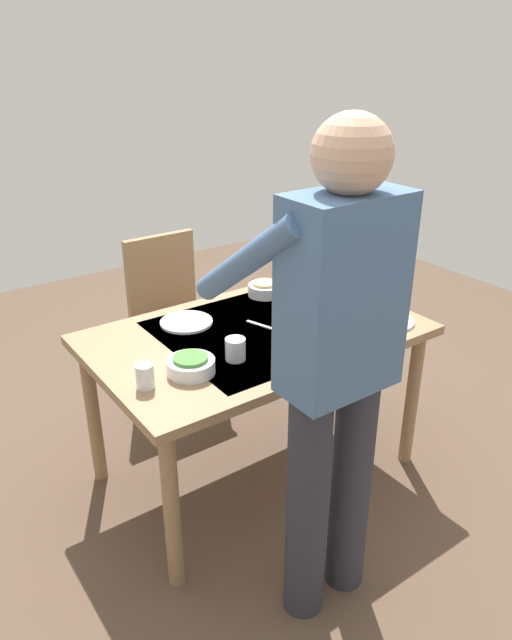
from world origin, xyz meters
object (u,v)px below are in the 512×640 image
object	(u,v)px
water_cup_near_left	(145,376)
water_cup_near_right	(235,349)
water_cup_far_left	(349,333)
wine_bottle	(323,297)
dining_table	(256,347)
side_bowl_bread	(264,289)
dinner_plate_near	(186,322)
side_bowl_salad	(191,365)
chair_near	(171,309)
dinner_plate_far	(388,321)
person_server	(334,359)
wine_glass_left	(330,309)
wine_glass_right	(326,263)
serving_bowl_pasta	(335,294)

from	to	relation	value
water_cup_near_left	water_cup_near_right	size ratio (longest dim) A/B	1.03
water_cup_far_left	wine_bottle	bearing A→B (deg)	-106.53
dining_table	wine_bottle	xyz separation A→B (m)	(-0.30, 0.08, 0.19)
water_cup_far_left	side_bowl_bread	xyz separation A→B (m)	(-0.03, -0.62, -0.02)
dinner_plate_near	side_bowl_salad	bearing A→B (deg)	62.97
water_cup_near_right	water_cup_far_left	bearing A→B (deg)	159.68
chair_near	water_cup_near_left	distance (m)	1.17
water_cup_near_left	water_cup_near_right	world-z (taller)	water_cup_near_left
side_bowl_bread	dinner_plate_far	xyz separation A→B (m)	(-0.26, 0.56, -0.03)
water_cup_near_right	side_bowl_bread	distance (m)	0.66
water_cup_near_left	dinner_plate_near	distance (m)	0.54
person_server	wine_glass_left	size ratio (longest dim) A/B	11.19
person_server	water_cup_near_left	distance (m)	0.70
wine_glass_left	wine_glass_right	world-z (taller)	same
wine_glass_left	water_cup_near_right	size ratio (longest dim) A/B	1.71
dining_table	side_bowl_bread	size ratio (longest dim) A/B	8.71
dinner_plate_far	wine_glass_left	bearing A→B (deg)	-16.18
wine_glass_left	water_cup_near_right	distance (m)	0.46
wine_glass_right	wine_bottle	bearing A→B (deg)	46.91
person_server	serving_bowl_pasta	size ratio (longest dim) A/B	5.63
wine_bottle	side_bowl_salad	world-z (taller)	wine_bottle
wine_glass_right	water_cup_near_left	world-z (taller)	wine_glass_right
chair_near	dinner_plate_near	size ratio (longest dim) A/B	3.96
water_cup_near_left	water_cup_far_left	xyz separation A→B (m)	(-0.82, 0.18, 0.01)
wine_bottle	dinner_plate_near	world-z (taller)	wine_bottle
water_cup_near_left	dinner_plate_near	size ratio (longest dim) A/B	0.40
wine_glass_left	water_cup_near_left	world-z (taller)	wine_glass_left
chair_near	serving_bowl_pasta	xyz separation A→B (m)	(-0.48, 0.77, 0.23)
dining_table	wine_glass_left	world-z (taller)	wine_glass_left
water_cup_near_left	dinner_plate_near	bearing A→B (deg)	-134.74
side_bowl_salad	wine_glass_right	bearing A→B (deg)	-158.26
wine_bottle	side_bowl_bread	world-z (taller)	wine_bottle
wine_glass_right	water_cup_near_right	size ratio (longest dim) A/B	1.71
wine_glass_right	side_bowl_salad	distance (m)	1.10
wine_bottle	water_cup_near_right	size ratio (longest dim) A/B	3.36
wine_bottle	wine_glass_right	world-z (taller)	wine_bottle
wine_glass_left	side_bowl_salad	size ratio (longest dim) A/B	0.84
side_bowl_bread	dinner_plate_far	bearing A→B (deg)	114.64
wine_bottle	water_cup_near_left	xyz separation A→B (m)	(0.89, 0.07, -0.06)
dining_table	dinner_plate_near	size ratio (longest dim) A/B	6.06
person_server	side_bowl_salad	distance (m)	0.62
side_bowl_salad	chair_near	bearing A→B (deg)	-113.43
dining_table	water_cup_near_left	world-z (taller)	water_cup_near_left
water_cup_near_right	dinner_plate_near	size ratio (longest dim) A/B	0.38
wine_bottle	serving_bowl_pasta	bearing A→B (deg)	-145.81
wine_bottle	serving_bowl_pasta	distance (m)	0.25
serving_bowl_pasta	chair_near	bearing A→B (deg)	-58.16
wine_bottle	dinner_plate_near	distance (m)	0.61
wine_glass_right	dinner_plate_far	xyz separation A→B (m)	(0.10, 0.52, -0.10)
chair_near	wine_glass_right	world-z (taller)	chair_near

